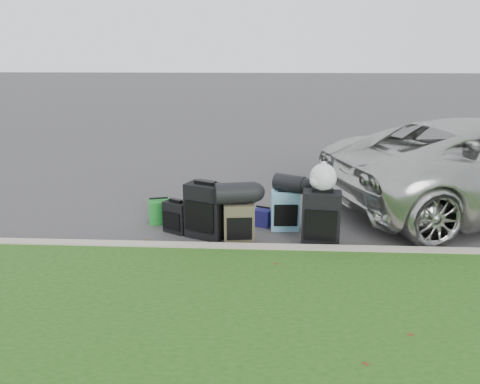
{
  "coord_description": "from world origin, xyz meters",
  "views": [
    {
      "loc": [
        0.28,
        -6.9,
        2.67
      ],
      "look_at": [
        -0.1,
        0.2,
        0.55
      ],
      "focal_mm": 35.0,
      "sensor_mm": 36.0,
      "label": 1
    }
  ],
  "objects_px": {
    "suitcase_small_black": "(176,217)",
    "tote_green": "(159,212)",
    "suitcase_teal": "(285,210)",
    "tote_navy": "(263,218)",
    "suitcase_large_black_left": "(206,211)",
    "suitcase_olive": "(239,223)",
    "suitcase_large_black_right": "(321,219)"
  },
  "relations": [
    {
      "from": "suitcase_teal",
      "to": "tote_green",
      "type": "distance_m",
      "value": 2.05
    },
    {
      "from": "suitcase_olive",
      "to": "suitcase_teal",
      "type": "height_order",
      "value": "suitcase_teal"
    },
    {
      "from": "suitcase_small_black",
      "to": "suitcase_large_black_left",
      "type": "xyz_separation_m",
      "value": [
        0.48,
        -0.15,
        0.17
      ]
    },
    {
      "from": "suitcase_small_black",
      "to": "suitcase_olive",
      "type": "height_order",
      "value": "suitcase_olive"
    },
    {
      "from": "suitcase_large_black_left",
      "to": "suitcase_olive",
      "type": "relative_size",
      "value": 1.38
    },
    {
      "from": "tote_navy",
      "to": "suitcase_large_black_left",
      "type": "bearing_deg",
      "value": -126.45
    },
    {
      "from": "suitcase_olive",
      "to": "suitcase_teal",
      "type": "bearing_deg",
      "value": 33.07
    },
    {
      "from": "suitcase_large_black_right",
      "to": "tote_navy",
      "type": "bearing_deg",
      "value": 145.41
    },
    {
      "from": "suitcase_teal",
      "to": "tote_green",
      "type": "xyz_separation_m",
      "value": [
        -2.03,
        0.19,
        -0.12
      ]
    },
    {
      "from": "suitcase_small_black",
      "to": "suitcase_large_black_right",
      "type": "height_order",
      "value": "suitcase_large_black_right"
    },
    {
      "from": "suitcase_small_black",
      "to": "tote_navy",
      "type": "bearing_deg",
      "value": 44.22
    },
    {
      "from": "suitcase_teal",
      "to": "suitcase_olive",
      "type": "bearing_deg",
      "value": -143.19
    },
    {
      "from": "suitcase_small_black",
      "to": "tote_green",
      "type": "xyz_separation_m",
      "value": [
        -0.36,
        0.41,
        -0.05
      ]
    },
    {
      "from": "suitcase_large_black_left",
      "to": "suitcase_teal",
      "type": "height_order",
      "value": "suitcase_large_black_left"
    },
    {
      "from": "suitcase_large_black_left",
      "to": "suitcase_teal",
      "type": "relative_size",
      "value": 1.33
    },
    {
      "from": "suitcase_teal",
      "to": "tote_green",
      "type": "height_order",
      "value": "suitcase_teal"
    },
    {
      "from": "suitcase_small_black",
      "to": "tote_navy",
      "type": "height_order",
      "value": "suitcase_small_black"
    },
    {
      "from": "suitcase_teal",
      "to": "tote_navy",
      "type": "xyz_separation_m",
      "value": [
        -0.35,
        0.14,
        -0.17
      ]
    },
    {
      "from": "suitcase_teal",
      "to": "tote_green",
      "type": "bearing_deg",
      "value": 171.58
    },
    {
      "from": "suitcase_small_black",
      "to": "suitcase_teal",
      "type": "relative_size",
      "value": 0.78
    },
    {
      "from": "suitcase_large_black_left",
      "to": "tote_navy",
      "type": "relative_size",
      "value": 3.02
    },
    {
      "from": "tote_green",
      "to": "tote_navy",
      "type": "xyz_separation_m",
      "value": [
        1.69,
        -0.05,
        -0.05
      ]
    },
    {
      "from": "suitcase_small_black",
      "to": "tote_green",
      "type": "relative_size",
      "value": 1.29
    },
    {
      "from": "suitcase_olive",
      "to": "tote_navy",
      "type": "bearing_deg",
      "value": 57.57
    },
    {
      "from": "suitcase_large_black_right",
      "to": "tote_navy",
      "type": "height_order",
      "value": "suitcase_large_black_right"
    },
    {
      "from": "tote_green",
      "to": "suitcase_large_black_left",
      "type": "bearing_deg",
      "value": -48.53
    },
    {
      "from": "suitcase_teal",
      "to": "suitcase_large_black_right",
      "type": "xyz_separation_m",
      "value": [
        0.49,
        -0.6,
        0.09
      ]
    },
    {
      "from": "suitcase_small_black",
      "to": "suitcase_large_black_left",
      "type": "relative_size",
      "value": 0.59
    },
    {
      "from": "suitcase_large_black_left",
      "to": "suitcase_teal",
      "type": "distance_m",
      "value": 1.25
    },
    {
      "from": "suitcase_large_black_right",
      "to": "suitcase_small_black",
      "type": "bearing_deg",
      "value": 176.99
    },
    {
      "from": "suitcase_large_black_left",
      "to": "tote_green",
      "type": "bearing_deg",
      "value": 170.06
    },
    {
      "from": "suitcase_teal",
      "to": "tote_navy",
      "type": "relative_size",
      "value": 2.27
    }
  ]
}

